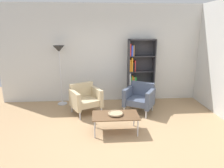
# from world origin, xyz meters

# --- Properties ---
(ground_plane) EXTENTS (8.32, 8.32, 0.00)m
(ground_plane) POSITION_xyz_m (0.00, 0.00, 0.00)
(ground_plane) COLOR tan
(plaster_back_panel) EXTENTS (6.40, 0.12, 2.90)m
(plaster_back_panel) POSITION_xyz_m (0.00, 2.46, 1.45)
(plaster_back_panel) COLOR silver
(plaster_back_panel) RESTS_ON ground_plane
(bookshelf_tall) EXTENTS (0.80, 0.30, 1.90)m
(bookshelf_tall) POSITION_xyz_m (0.92, 2.25, 0.91)
(bookshelf_tall) COLOR #333338
(bookshelf_tall) RESTS_ON ground_plane
(coffee_table_low) EXTENTS (1.00, 0.56, 0.40)m
(coffee_table_low) POSITION_xyz_m (0.06, 0.32, 0.37)
(coffee_table_low) COLOR brown
(coffee_table_low) RESTS_ON ground_plane
(decorative_bowl) EXTENTS (0.32, 0.32, 0.05)m
(decorative_bowl) POSITION_xyz_m (0.06, 0.32, 0.43)
(decorative_bowl) COLOR tan
(decorative_bowl) RESTS_ON coffee_table_low
(armchair_corner_red) EXTENTS (0.92, 0.89, 0.78)m
(armchair_corner_red) POSITION_xyz_m (-0.65, 1.43, 0.41)
(armchair_corner_red) COLOR #C6B289
(armchair_corner_red) RESTS_ON ground_plane
(armchair_by_bookshelf) EXTENTS (0.94, 0.91, 0.78)m
(armchair_by_bookshelf) POSITION_xyz_m (0.81, 1.39, 0.41)
(armchair_by_bookshelf) COLOR #4C566B
(armchair_by_bookshelf) RESTS_ON ground_plane
(floor_lamp_torchiere) EXTENTS (0.32, 0.32, 1.74)m
(floor_lamp_torchiere) POSITION_xyz_m (-1.38, 2.13, 1.45)
(floor_lamp_torchiere) COLOR silver
(floor_lamp_torchiere) RESTS_ON ground_plane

